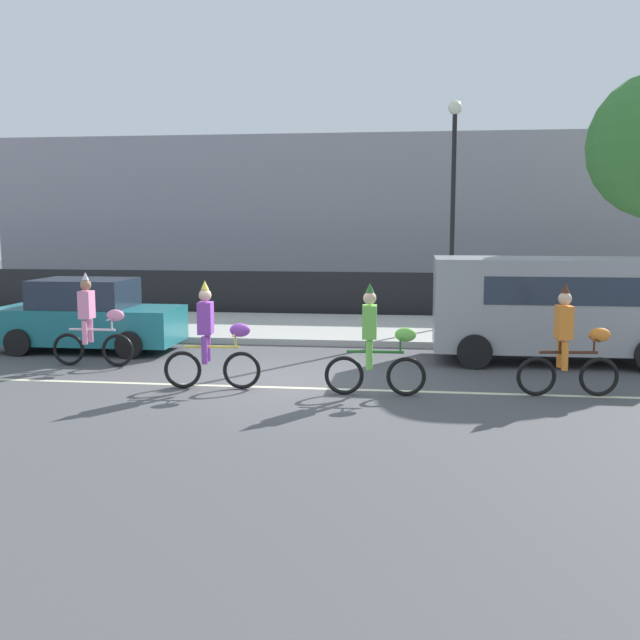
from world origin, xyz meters
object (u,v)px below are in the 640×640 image
at_px(parade_cyclist_lime, 376,346).
at_px(parade_cyclist_orange, 570,347).
at_px(parade_cyclist_pink, 93,325).
at_px(parade_cyclist_purple, 212,342).
at_px(street_lamp_post, 453,180).
at_px(parked_van_grey, 559,301).
at_px(parked_car_teal, 88,317).

distance_m(parade_cyclist_lime, parade_cyclist_orange, 3.25).
relative_size(parade_cyclist_pink, parade_cyclist_purple, 1.00).
xyz_separation_m(parade_cyclist_orange, street_lamp_post, (-1.67, 7.16, 3.15)).
bearing_deg(parade_cyclist_pink, parade_cyclist_purple, -30.04).
height_order(parade_cyclist_orange, street_lamp_post, street_lamp_post).
bearing_deg(parade_cyclist_pink, parade_cyclist_orange, -9.35).
height_order(parade_cyclist_pink, parked_van_grey, parked_van_grey).
height_order(parade_cyclist_pink, parade_cyclist_purple, same).
bearing_deg(parked_van_grey, street_lamp_post, 117.33).
xyz_separation_m(parked_van_grey, parked_car_teal, (-10.35, 0.03, -0.50)).
height_order(parade_cyclist_purple, parade_cyclist_orange, same).
height_order(parade_cyclist_orange, parked_van_grey, parked_van_grey).
bearing_deg(street_lamp_post, parade_cyclist_pink, -142.62).
height_order(parade_cyclist_pink, parked_car_teal, parade_cyclist_pink).
distance_m(parade_cyclist_purple, parade_cyclist_lime, 2.88).
height_order(parade_cyclist_purple, parade_cyclist_lime, same).
bearing_deg(parade_cyclist_pink, parked_van_grey, 10.23).
xyz_separation_m(parade_cyclist_lime, parked_van_grey, (3.60, 3.57, 0.44)).
bearing_deg(parade_cyclist_pink, parade_cyclist_lime, -17.60).
relative_size(parade_cyclist_purple, parade_cyclist_orange, 1.00).
bearing_deg(parade_cyclist_orange, parade_cyclist_purple, -177.86).
distance_m(parade_cyclist_lime, parked_van_grey, 5.09).
relative_size(parade_cyclist_orange, parked_car_teal, 0.47).
relative_size(parade_cyclist_lime, parked_van_grey, 0.38).
height_order(parade_cyclist_lime, parade_cyclist_orange, same).
relative_size(parade_cyclist_lime, street_lamp_post, 0.33).
height_order(parade_cyclist_pink, parade_cyclist_orange, same).
height_order(parked_car_teal, street_lamp_post, street_lamp_post).
height_order(parade_cyclist_lime, parked_van_grey, parked_van_grey).
relative_size(parked_van_grey, street_lamp_post, 0.85).
relative_size(parade_cyclist_purple, street_lamp_post, 0.33).
bearing_deg(parade_cyclist_orange, street_lamp_post, 103.13).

